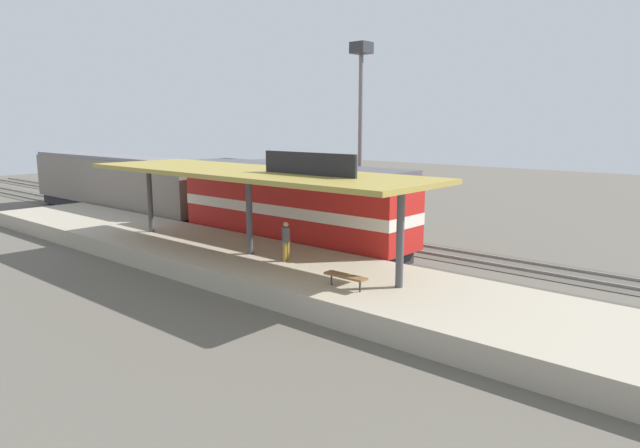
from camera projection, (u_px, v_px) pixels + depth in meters
name	position (u px, v px, depth m)	size (l,w,h in m)	color
ground_plane	(341.00, 249.00, 30.49)	(120.00, 120.00, 0.00)	#5B564C
track_near	(317.00, 255.00, 29.00)	(3.20, 110.00, 0.16)	#4E4941
track_far	(369.00, 241.00, 32.41)	(3.20, 110.00, 0.16)	#4E4941
platform	(250.00, 263.00, 25.51)	(6.00, 44.00, 0.90)	#A89E89
station_canopy	(250.00, 174.00, 24.72)	(5.20, 18.00, 4.70)	#47474C
platform_bench	(345.00, 276.00, 20.02)	(0.44, 1.70, 0.50)	#333338
locomotive	(292.00, 206.00, 29.73)	(2.93, 14.43, 4.44)	#28282D
passenger_carriage_single	(116.00, 184.00, 41.38)	(2.90, 20.00, 4.24)	#28282D
freight_car	(285.00, 197.00, 36.49)	(2.80, 12.00, 3.54)	#28282D
light_mast	(361.00, 96.00, 35.34)	(1.10, 1.10, 11.70)	slate
person_waiting	(286.00, 239.00, 23.92)	(0.34, 0.34, 1.71)	olive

